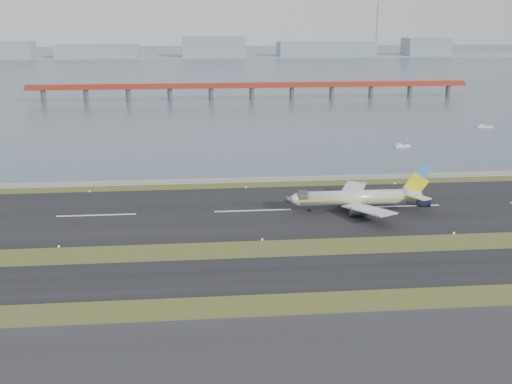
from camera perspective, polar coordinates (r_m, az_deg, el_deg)
The scene contains 11 objects.
ground at distance 138.55m, azimuth 0.89°, elevation -5.40°, with size 1000.00×1000.00×0.00m, color #324619.
taxiway_strip at distance 127.49m, azimuth 1.51°, elevation -7.32°, with size 1000.00×18.00×0.10m, color black.
runway_strip at distance 166.71m, azimuth -0.28°, elevation -1.68°, with size 1000.00×45.00×0.10m, color black.
seawall at distance 195.31m, azimuth -1.10°, elevation 1.07°, with size 1000.00×2.50×1.00m, color gray.
bay_water at distance 590.66m, azimuth -4.26°, elevation 10.86°, with size 1400.00×800.00×1.30m, color #4A5C6B.
red_pier at distance 382.35m, azimuth -0.38°, elevation 9.34°, with size 260.00×5.00×10.20m.
far_shoreline at distance 750.18m, azimuth -3.54°, elevation 12.37°, with size 1400.00×80.00×60.50m.
airliner at distance 168.33m, azimuth 9.01°, elevation -0.49°, with size 38.52×32.89×12.80m.
pushback_tug at distance 176.35m, azimuth 14.67°, elevation -0.88°, with size 3.73×2.56×2.21m.
workboat_near at distance 251.29m, azimuth 12.81°, elevation 4.00°, with size 6.76×3.39×1.57m.
workboat_far at distance 304.61m, azimuth 19.64°, elevation 5.50°, with size 7.13×3.23×1.67m.
Camera 1 is at (-14.84, -128.35, 50.01)m, focal length 45.00 mm.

